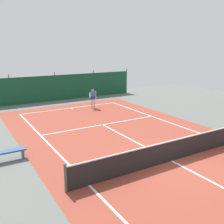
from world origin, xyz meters
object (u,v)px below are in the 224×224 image
tennis_ball_near_player (184,132)px  parked_car (68,85)px  tennis_net (172,150)px  tennis_player (93,97)px  tennis_ball_by_sideline (59,117)px  courtside_bench (7,153)px  tennis_ball_midcourt (181,139)px

tennis_ball_near_player → parked_car: size_ratio=0.02×
tennis_net → tennis_ball_near_player: 4.30m
tennis_net → tennis_player: 11.02m
tennis_ball_by_sideline → tennis_net: bearing=-79.5°
tennis_ball_by_sideline → courtside_bench: (-4.50, -5.93, 0.34)m
tennis_ball_midcourt → tennis_ball_by_sideline: bearing=117.4°
parked_car → tennis_ball_midcourt: bearing=-94.8°
tennis_net → tennis_ball_near_player: tennis_net is taller
parked_car → courtside_bench: 17.39m
tennis_ball_near_player → tennis_ball_midcourt: 1.37m
tennis_net → tennis_player: size_ratio=6.17×
tennis_player → parked_car: (0.96, 7.87, -0.12)m
tennis_net → tennis_ball_near_player: (3.44, 2.53, -0.48)m
tennis_player → courtside_bench: 10.62m
tennis_net → tennis_ball_midcourt: bearing=35.9°
tennis_player → tennis_ball_midcourt: (0.79, -9.20, -0.93)m
tennis_ball_near_player → tennis_ball_midcourt: (-1.09, -0.83, 0.00)m
tennis_player → tennis_ball_near_player: bearing=129.6°
tennis_ball_near_player → courtside_bench: size_ratio=0.04×
parked_car → courtside_bench: (-8.84, -14.97, -0.46)m
tennis_player → courtside_bench: bearing=69.0°
tennis_ball_near_player → tennis_ball_by_sideline: size_ratio=1.00×
tennis_ball_near_player → tennis_player: bearing=102.6°
tennis_ball_midcourt → tennis_ball_by_sideline: (-4.16, 8.02, 0.00)m
tennis_player → tennis_ball_near_player: 8.62m
tennis_ball_by_sideline → tennis_ball_near_player: bearing=-53.9°
tennis_net → tennis_ball_near_player: size_ratio=153.33×
tennis_player → parked_car: 7.93m
tennis_net → tennis_player: bearing=81.8°
tennis_ball_near_player → courtside_bench: courtside_bench is taller
tennis_player → tennis_ball_near_player: tennis_player is taller
tennis_net → parked_car: size_ratio=2.34×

